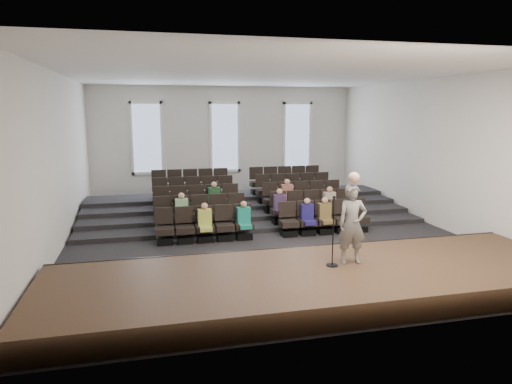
# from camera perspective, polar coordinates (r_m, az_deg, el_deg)

# --- Properties ---
(ground) EXTENTS (14.00, 14.00, 0.00)m
(ground) POSITION_cam_1_polar(r_m,az_deg,el_deg) (14.88, 0.74, -5.08)
(ground) COLOR black
(ground) RESTS_ON ground
(ceiling) EXTENTS (12.00, 14.00, 0.02)m
(ceiling) POSITION_cam_1_polar(r_m,az_deg,el_deg) (14.40, 0.79, 14.54)
(ceiling) COLOR white
(ceiling) RESTS_ON ground
(wall_back) EXTENTS (12.00, 0.04, 5.00)m
(wall_back) POSITION_cam_1_polar(r_m,az_deg,el_deg) (21.27, -3.94, 6.33)
(wall_back) COLOR silver
(wall_back) RESTS_ON ground
(wall_front) EXTENTS (12.00, 0.04, 5.00)m
(wall_front) POSITION_cam_1_polar(r_m,az_deg,el_deg) (7.88, 13.49, -0.41)
(wall_front) COLOR silver
(wall_front) RESTS_ON ground
(wall_left) EXTENTS (0.04, 14.00, 5.00)m
(wall_left) POSITION_cam_1_polar(r_m,az_deg,el_deg) (14.20, -23.55, 3.62)
(wall_left) COLOR silver
(wall_left) RESTS_ON ground
(wall_right) EXTENTS (0.04, 14.00, 5.00)m
(wall_right) POSITION_cam_1_polar(r_m,az_deg,el_deg) (16.94, 20.98, 4.71)
(wall_right) COLOR silver
(wall_right) RESTS_ON ground
(stage) EXTENTS (11.80, 3.60, 0.50)m
(stage) POSITION_cam_1_polar(r_m,az_deg,el_deg) (10.18, 7.98, -11.01)
(stage) COLOR #3D2A1A
(stage) RESTS_ON ground
(stage_lip) EXTENTS (11.80, 0.06, 0.52)m
(stage_lip) POSITION_cam_1_polar(r_m,az_deg,el_deg) (11.74, 4.80, -8.03)
(stage_lip) COLOR black
(stage_lip) RESTS_ON ground
(risers) EXTENTS (11.80, 4.80, 0.60)m
(risers) POSITION_cam_1_polar(r_m,az_deg,el_deg) (17.83, -1.77, -1.87)
(risers) COLOR black
(risers) RESTS_ON ground
(seating_rows) EXTENTS (6.80, 4.70, 1.67)m
(seating_rows) POSITION_cam_1_polar(r_m,az_deg,el_deg) (16.18, -0.60, -1.36)
(seating_rows) COLOR black
(seating_rows) RESTS_ON ground
(windows) EXTENTS (8.44, 0.10, 3.24)m
(windows) POSITION_cam_1_polar(r_m,az_deg,el_deg) (21.20, -3.91, 6.85)
(windows) COLOR white
(windows) RESTS_ON wall_back
(audience) EXTENTS (5.45, 2.64, 1.10)m
(audience) POSITION_cam_1_polar(r_m,az_deg,el_deg) (14.93, 1.09, -1.88)
(audience) COLOR #B2BE4C
(audience) RESTS_ON seating_rows
(speaker) EXTENTS (0.69, 0.49, 1.79)m
(speaker) POSITION_cam_1_polar(r_m,az_deg,el_deg) (10.47, 11.93, -3.95)
(speaker) COLOR slate
(speaker) RESTS_ON stage
(mic_stand) EXTENTS (0.27, 0.27, 1.59)m
(mic_stand) POSITION_cam_1_polar(r_m,az_deg,el_deg) (10.29, 9.56, -6.57)
(mic_stand) COLOR black
(mic_stand) RESTS_ON stage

